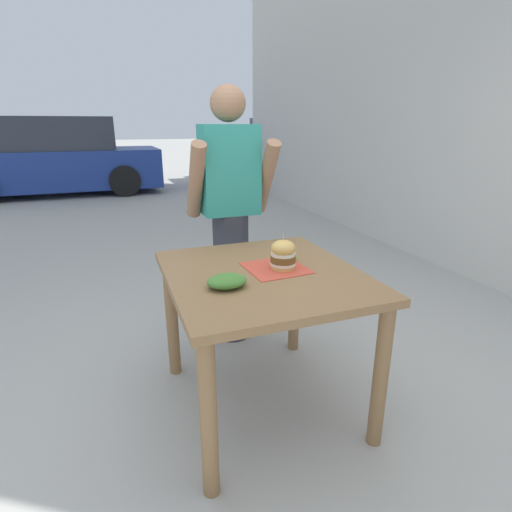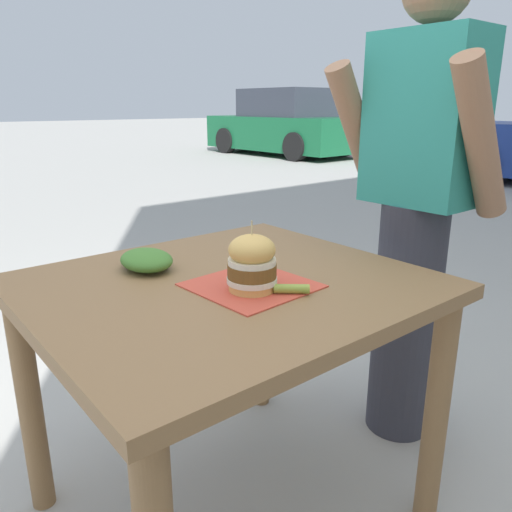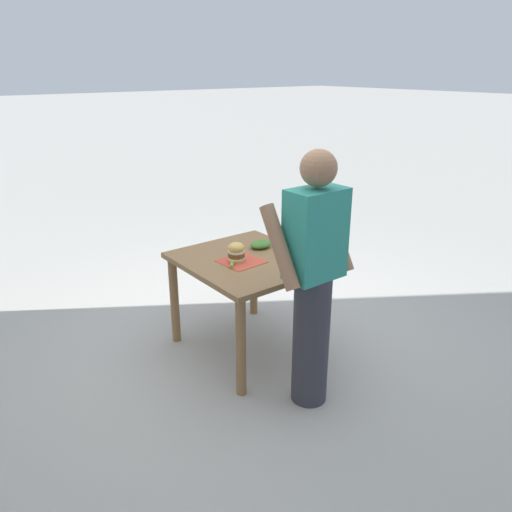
# 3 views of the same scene
# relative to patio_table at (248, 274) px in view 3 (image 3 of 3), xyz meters

# --- Properties ---
(ground_plane) EXTENTS (80.00, 80.00, 0.00)m
(ground_plane) POSITION_rel_patio_table_xyz_m (0.00, 0.00, -0.65)
(ground_plane) COLOR #ADAAA3
(patio_table) EXTENTS (0.92, 1.03, 0.77)m
(patio_table) POSITION_rel_patio_table_xyz_m (0.00, 0.00, 0.00)
(patio_table) COLOR olive
(patio_table) RESTS_ON ground
(serving_paper) EXTENTS (0.31, 0.31, 0.00)m
(serving_paper) POSITION_rel_patio_table_xyz_m (0.08, 0.02, 0.13)
(serving_paper) COLOR #D64C38
(serving_paper) RESTS_ON patio_table
(sandwich) EXTENTS (0.13, 0.13, 0.18)m
(sandwich) POSITION_rel_patio_table_xyz_m (0.11, -0.00, 0.20)
(sandwich) COLOR #E5B25B
(sandwich) RESTS_ON serving_paper
(pickle_spear) EXTENTS (0.08, 0.08, 0.02)m
(pickle_spear) POSITION_rel_patio_table_xyz_m (0.19, 0.06, 0.14)
(pickle_spear) COLOR #8EA83D
(pickle_spear) RESTS_ON serving_paper
(side_salad) EXTENTS (0.18, 0.14, 0.06)m
(side_salad) POSITION_rel_patio_table_xyz_m (-0.22, -0.13, 0.16)
(side_salad) COLOR #477F33
(side_salad) RESTS_ON patio_table
(diner_across_table) EXTENTS (0.55, 0.35, 1.69)m
(diner_across_table) POSITION_rel_patio_table_xyz_m (0.07, 0.77, 0.24)
(diner_across_table) COLOR #33333D
(diner_across_table) RESTS_ON ground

